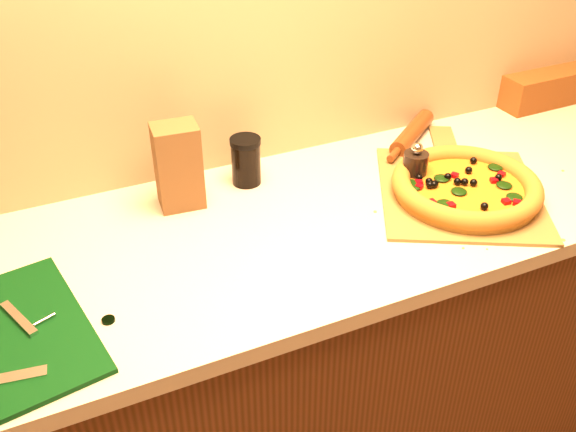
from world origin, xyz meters
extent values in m
cube|color=#48270F|center=(0.00, 1.43, 0.43)|extent=(2.80, 0.65, 0.86)
cube|color=beige|center=(0.00, 1.43, 0.88)|extent=(2.84, 0.68, 0.04)
cube|color=olive|center=(0.38, 1.37, 0.90)|extent=(0.55, 0.57, 0.01)
cube|color=olive|center=(0.52, 1.62, 0.90)|extent=(0.14, 0.18, 0.01)
cylinder|color=#A56A29|center=(0.38, 1.35, 0.92)|extent=(0.35, 0.35, 0.02)
cylinder|color=gold|center=(0.38, 1.35, 0.93)|extent=(0.29, 0.29, 0.01)
torus|color=#91511A|center=(0.38, 1.35, 0.94)|extent=(0.37, 0.37, 0.05)
ellipsoid|color=black|center=(0.44, 1.38, 0.94)|extent=(0.04, 0.04, 0.01)
sphere|color=black|center=(0.34, 1.33, 0.94)|extent=(0.02, 0.02, 0.02)
cube|color=maroon|center=(0.41, 1.29, 0.94)|extent=(0.02, 0.02, 0.01)
cube|color=#05320C|center=(-0.70, 1.30, 0.91)|extent=(0.33, 0.43, 0.01)
cube|color=silver|center=(-0.68, 1.33, 0.92)|extent=(0.06, 0.12, 0.01)
cylinder|color=silver|center=(-0.63, 1.31, 0.91)|extent=(0.04, 0.02, 0.01)
cube|color=silver|center=(-0.72, 1.19, 0.91)|extent=(0.16, 0.05, 0.00)
cylinder|color=black|center=(-0.52, 1.27, 0.90)|extent=(0.03, 0.03, 0.01)
cylinder|color=black|center=(0.30, 1.46, 0.95)|extent=(0.06, 0.06, 0.09)
sphere|color=silver|center=(0.30, 1.46, 1.01)|extent=(0.03, 0.03, 0.03)
cylinder|color=#5E2E10|center=(0.44, 1.67, 0.92)|extent=(0.22, 0.19, 0.05)
cylinder|color=#5E2E10|center=(0.56, 1.76, 0.92)|extent=(0.06, 0.05, 0.02)
cylinder|color=#5E2E10|center=(0.32, 1.58, 0.92)|extent=(0.06, 0.05, 0.02)
cube|color=brown|center=(1.01, 1.72, 0.95)|extent=(0.39, 0.13, 0.11)
cube|color=brown|center=(-0.27, 1.61, 1.01)|extent=(0.11, 0.09, 0.21)
cylinder|color=black|center=(-0.09, 1.64, 0.96)|extent=(0.08, 0.08, 0.11)
cylinder|color=black|center=(-0.09, 1.64, 1.02)|extent=(0.08, 0.08, 0.01)
camera|label=1|loc=(-0.58, 0.29, 1.76)|focal=40.00mm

